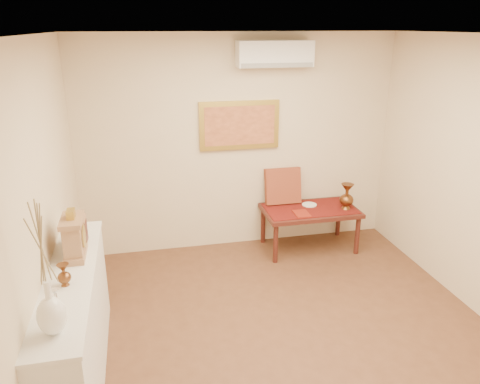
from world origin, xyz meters
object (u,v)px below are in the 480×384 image
object	(u,v)px
brass_urn_tall	(347,194)
display_ledge	(77,328)
low_table	(310,213)
mantel_clock	(74,237)
wooden_chest	(77,232)
white_vase	(44,267)

from	to	relation	value
brass_urn_tall	display_ledge	bearing A→B (deg)	-150.40
brass_urn_tall	display_ledge	xyz separation A→B (m)	(-3.11, -1.77, -0.27)
low_table	mantel_clock	bearing A→B (deg)	-149.05
brass_urn_tall	low_table	distance (m)	0.53
mantel_clock	low_table	xyz separation A→B (m)	(2.65, 1.59, -0.67)
brass_urn_tall	wooden_chest	bearing A→B (deg)	-157.92
mantel_clock	low_table	bearing A→B (deg)	30.95
low_table	brass_urn_tall	bearing A→B (deg)	-14.16
brass_urn_tall	wooden_chest	distance (m)	3.36
white_vase	low_table	xyz separation A→B (m)	(2.68, 2.63, -0.95)
white_vase	wooden_chest	bearing A→B (deg)	89.03
white_vase	brass_urn_tall	size ratio (longest dim) A/B	2.27
white_vase	brass_urn_tall	bearing A→B (deg)	38.92
mantel_clock	wooden_chest	xyz separation A→B (m)	(-0.00, 0.22, -0.05)
mantel_clock	white_vase	bearing A→B (deg)	-91.44
wooden_chest	low_table	xyz separation A→B (m)	(2.66, 1.37, -0.62)
display_ledge	wooden_chest	bearing A→B (deg)	87.81
wooden_chest	low_table	bearing A→B (deg)	27.23
wooden_chest	low_table	distance (m)	3.05
wooden_chest	white_vase	bearing A→B (deg)	-90.97
wooden_chest	low_table	size ratio (longest dim) A/B	0.20
display_ledge	low_table	bearing A→B (deg)	35.10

